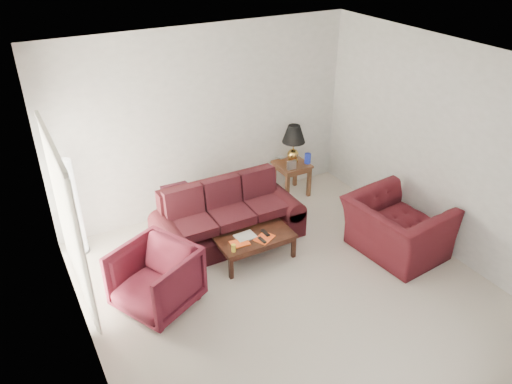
{
  "coord_description": "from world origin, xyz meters",
  "views": [
    {
      "loc": [
        -2.87,
        -4.35,
        4.4
      ],
      "look_at": [
        0.0,
        0.85,
        1.05
      ],
      "focal_mm": 35.0,
      "sensor_mm": 36.0,
      "label": 1
    }
  ],
  "objects_px": {
    "end_table": "(291,179)",
    "armchair_left": "(156,279)",
    "sofa": "(229,216)",
    "coffee_table": "(255,248)",
    "armchair_right": "(396,228)",
    "floor_lamp": "(72,208)"
  },
  "relations": [
    {
      "from": "armchair_left",
      "to": "coffee_table",
      "type": "bearing_deg",
      "value": 72.72
    },
    {
      "from": "end_table",
      "to": "armchair_left",
      "type": "relative_size",
      "value": 0.64
    },
    {
      "from": "end_table",
      "to": "armchair_left",
      "type": "bearing_deg",
      "value": -151.77
    },
    {
      "from": "coffee_table",
      "to": "armchair_left",
      "type": "bearing_deg",
      "value": -168.07
    },
    {
      "from": "floor_lamp",
      "to": "coffee_table",
      "type": "distance_m",
      "value": 2.65
    },
    {
      "from": "sofa",
      "to": "armchair_right",
      "type": "xyz_separation_m",
      "value": [
        1.99,
        -1.42,
        -0.03
      ]
    },
    {
      "from": "sofa",
      "to": "end_table",
      "type": "distance_m",
      "value": 1.81
    },
    {
      "from": "sofa",
      "to": "armchair_right",
      "type": "height_order",
      "value": "sofa"
    },
    {
      "from": "coffee_table",
      "to": "end_table",
      "type": "bearing_deg",
      "value": 45.43
    },
    {
      "from": "end_table",
      "to": "coffee_table",
      "type": "xyz_separation_m",
      "value": [
        -1.48,
        -1.37,
        -0.1
      ]
    },
    {
      "from": "armchair_right",
      "to": "coffee_table",
      "type": "xyz_separation_m",
      "value": [
        -1.86,
        0.84,
        -0.23
      ]
    },
    {
      "from": "armchair_left",
      "to": "floor_lamp",
      "type": "bearing_deg",
      "value": 173.94
    },
    {
      "from": "sofa",
      "to": "armchair_right",
      "type": "relative_size",
      "value": 1.7
    },
    {
      "from": "sofa",
      "to": "armchair_right",
      "type": "distance_m",
      "value": 2.45
    },
    {
      "from": "end_table",
      "to": "floor_lamp",
      "type": "bearing_deg",
      "value": 179.67
    },
    {
      "from": "sofa",
      "to": "armchair_left",
      "type": "bearing_deg",
      "value": -149.88
    },
    {
      "from": "end_table",
      "to": "armchair_right",
      "type": "height_order",
      "value": "armchair_right"
    },
    {
      "from": "armchair_left",
      "to": "armchair_right",
      "type": "relative_size",
      "value": 0.71
    },
    {
      "from": "end_table",
      "to": "armchair_right",
      "type": "distance_m",
      "value": 2.25
    },
    {
      "from": "armchair_left",
      "to": "coffee_table",
      "type": "height_order",
      "value": "armchair_left"
    },
    {
      "from": "sofa",
      "to": "armchair_left",
      "type": "xyz_separation_m",
      "value": [
        -1.42,
        -0.84,
        -0.03
      ]
    },
    {
      "from": "end_table",
      "to": "armchair_left",
      "type": "xyz_separation_m",
      "value": [
        -3.04,
        -1.63,
        0.12
      ]
    }
  ]
}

